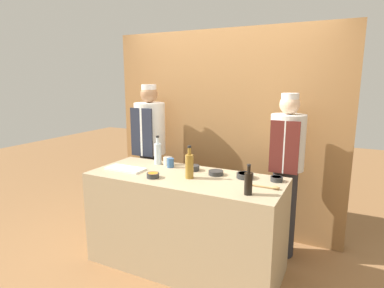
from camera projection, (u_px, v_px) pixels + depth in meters
ground_plane at (185, 264)px, 3.24m from camera, size 14.00×14.00×0.00m
cabinet_wall at (225, 132)px, 3.91m from camera, size 2.85×0.18×2.40m
counter at (185, 221)px, 3.14m from camera, size 1.87×0.77×0.93m
sauce_bowl_brown at (193, 168)px, 3.22m from camera, size 0.13×0.13×0.05m
sauce_bowl_purple at (277, 179)px, 2.88m from camera, size 0.11×0.11×0.04m
sauce_bowl_red at (216, 173)px, 3.07m from camera, size 0.14×0.14×0.04m
sauce_bowl_green at (245, 175)px, 2.98m from camera, size 0.16×0.16×0.05m
sauce_bowl_orange at (153, 175)px, 2.98m from camera, size 0.12×0.12×0.05m
cutting_board at (125, 169)px, 3.25m from camera, size 0.40×0.19×0.02m
bottle_clear at (158, 153)px, 3.45m from camera, size 0.08×0.08×0.31m
bottle_vinegar at (189, 166)px, 2.95m from camera, size 0.08×0.08×0.31m
bottle_soy at (248, 183)px, 2.54m from camera, size 0.06×0.06×0.25m
cup_cream at (168, 161)px, 3.43m from camera, size 0.09×0.09×0.09m
cup_blue at (170, 163)px, 3.33m from camera, size 0.07×0.07×0.10m
wooden_spoon at (269, 187)px, 2.69m from camera, size 0.28×0.05×0.03m
chef_left at (150, 151)px, 3.97m from camera, size 0.37×0.37×1.77m
chef_right at (286, 170)px, 3.26m from camera, size 0.35×0.35×1.70m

